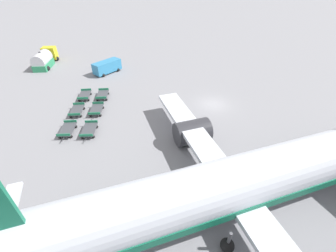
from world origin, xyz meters
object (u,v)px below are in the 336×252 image
Objects in this scene: fuel_tanker_primary at (44,59)px; baggage_dolly_row_mid_a_col_c at (89,130)px; service_van at (107,67)px; baggage_dolly_row_mid_a_col_a at (103,95)px; baggage_dolly_row_near_col_a at (85,95)px; baggage_dolly_row_near_col_c at (67,130)px; baggage_dolly_row_near_col_b at (77,111)px; airplane at (246,181)px; baggage_dolly_row_mid_a_col_b at (96,110)px.

baggage_dolly_row_mid_a_col_c is at bearing 18.22° from fuel_tanker_primary.
service_van is 10.07m from baggage_dolly_row_mid_a_col_a.
baggage_dolly_row_near_col_a is at bearing -176.14° from baggage_dolly_row_mid_a_col_c.
baggage_dolly_row_near_col_c is 2.70m from baggage_dolly_row_mid_a_col_c.
baggage_dolly_row_mid_a_col_a is (-3.73, 3.66, 0.00)m from baggage_dolly_row_near_col_b.
baggage_dolly_row_near_col_b is at bearing -143.85° from airplane.
fuel_tanker_primary reaches higher than service_van.
airplane is at bearing 45.19° from baggage_dolly_row_near_col_c.
baggage_dolly_row_near_col_b is at bearing 167.70° from baggage_dolly_row_near_col_c.
baggage_dolly_row_near_col_b is 1.00× the size of baggage_dolly_row_mid_a_col_b.
fuel_tanker_primary reaches higher than baggage_dolly_row_near_col_a.
baggage_dolly_row_mid_a_col_b is at bearing -9.85° from service_van.
airplane reaches higher than baggage_dolly_row_near_col_a.
baggage_dolly_row_near_col_a is 1.00× the size of baggage_dolly_row_mid_a_col_b.
baggage_dolly_row_near_col_a is (-23.65, -13.12, -2.55)m from airplane.
baggage_dolly_row_near_col_a is 1.00× the size of baggage_dolly_row_near_col_c.
baggage_dolly_row_near_col_a is 9.50m from baggage_dolly_row_mid_a_col_c.
baggage_dolly_row_mid_a_col_c is (18.82, -3.46, -0.73)m from service_van.
baggage_dolly_row_near_col_b and baggage_dolly_row_mid_a_col_c have the same top height.
airplane is at bearing 41.39° from baggage_dolly_row_mid_a_col_c.
fuel_tanker_primary is at bearing -120.16° from service_van.
baggage_dolly_row_mid_a_col_a is (-8.08, 4.61, 0.00)m from baggage_dolly_row_near_col_c.
baggage_dolly_row_mid_a_col_b is (4.25, -1.04, 0.00)m from baggage_dolly_row_mid_a_col_a.
baggage_dolly_row_near_col_c is (8.69, -1.94, 0.00)m from baggage_dolly_row_near_col_a.
baggage_dolly_row_near_col_a is (16.27, 7.84, -0.92)m from fuel_tanker_primary.
baggage_dolly_row_mid_a_col_b is at bearing -13.70° from baggage_dolly_row_mid_a_col_a.
fuel_tanker_primary is 19.90m from baggage_dolly_row_mid_a_col_a.
baggage_dolly_row_near_col_a is 4.44m from baggage_dolly_row_near_col_b.
baggage_dolly_row_near_col_c is (24.96, 5.90, -0.92)m from fuel_tanker_primary.
fuel_tanker_primary is 27.13m from baggage_dolly_row_mid_a_col_c.
baggage_dolly_row_near_col_c is 5.24m from baggage_dolly_row_mid_a_col_b.
service_van is 1.51× the size of baggage_dolly_row_mid_a_col_a.
service_van is at bearing 156.29° from baggage_dolly_row_near_col_a.
service_van reaches higher than baggage_dolly_row_near_col_b.
baggage_dolly_row_near_col_a is at bearing 167.43° from baggage_dolly_row_near_col_c.
service_van is 1.51× the size of baggage_dolly_row_near_col_c.
fuel_tanker_primary reaches higher than baggage_dolly_row_mid_a_col_b.
baggage_dolly_row_mid_a_col_c is at bearing -10.42° from service_van.
fuel_tanker_primary is at bearing -161.61° from baggage_dolly_row_near_col_b.
airplane reaches higher than baggage_dolly_row_mid_a_col_b.
airplane is 10.90× the size of baggage_dolly_row_near_col_a.
baggage_dolly_row_near_col_a is 1.00× the size of baggage_dolly_row_near_col_b.
baggage_dolly_row_near_col_b and baggage_dolly_row_mid_a_col_b have the same top height.
baggage_dolly_row_near_col_a and baggage_dolly_row_mid_a_col_b have the same top height.
baggage_dolly_row_mid_a_col_c is (8.88, -2.03, 0.00)m from baggage_dolly_row_mid_a_col_a.
baggage_dolly_row_near_col_c is at bearing -12.57° from baggage_dolly_row_near_col_a.
baggage_dolly_row_near_col_c and baggage_dolly_row_mid_a_col_a have the same top height.
baggage_dolly_row_near_col_a and baggage_dolly_row_mid_a_col_a have the same top height.
baggage_dolly_row_mid_a_col_c is at bearing -12.15° from baggage_dolly_row_mid_a_col_b.
airplane is at bearing 27.70° from fuel_tanker_primary.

